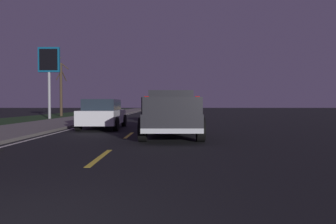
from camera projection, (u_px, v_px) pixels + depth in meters
name	position (u px, v px, depth m)	size (l,w,h in m)	color
ground	(152.00, 117.00, 29.81)	(144.00, 144.00, 0.00)	black
sidewalk_shoulder	(94.00, 117.00, 29.84)	(108.00, 4.00, 0.12)	slate
grass_verge	(43.00, 117.00, 29.88)	(108.00, 6.00, 0.01)	#1E3819
lane_markings	(129.00, 116.00, 31.56)	(108.00, 3.54, 0.01)	yellow
pickup_truck	(171.00, 113.00, 12.63)	(5.44, 2.31, 1.87)	#232328
sedan_black	(170.00, 111.00, 22.18)	(4.41, 2.03, 1.54)	black
sedan_white	(103.00, 114.00, 16.06)	(4.44, 2.08, 1.54)	silver
sedan_tan	(172.00, 108.00, 42.86)	(4.45, 2.10, 1.54)	#9E845B
gas_price_sign	(49.00, 65.00, 26.95)	(0.27, 1.90, 6.31)	#99999E
bare_tree_far	(61.00, 88.00, 32.36)	(1.92, 1.64, 6.24)	#423323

